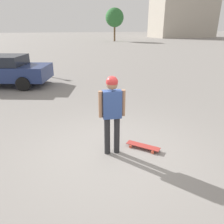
{
  "coord_description": "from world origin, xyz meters",
  "views": [
    {
      "loc": [
        1.29,
        4.19,
        2.74
      ],
      "look_at": [
        0.0,
        0.0,
        1.01
      ],
      "focal_mm": 35.0,
      "sensor_mm": 36.0,
      "label": 1
    }
  ],
  "objects": [
    {
      "name": "ground_plane",
      "position": [
        0.0,
        0.0,
        0.0
      ],
      "size": [
        220.0,
        220.0,
        0.0
      ],
      "primitive_type": "plane",
      "color": "gray"
    },
    {
      "name": "person",
      "position": [
        0.0,
        0.0,
        1.11
      ],
      "size": [
        0.58,
        0.25,
        1.8
      ],
      "rotation": [
        0.0,
        0.0,
        3.03
      ],
      "color": "#262628",
      "rests_on": "ground_plane"
    },
    {
      "name": "skateboard",
      "position": [
        -0.76,
        0.06,
        0.07
      ],
      "size": [
        0.7,
        0.71,
        0.09
      ],
      "rotation": [
        0.0,
        0.0,
        -0.79
      ],
      "color": "#A5332D",
      "rests_on": "ground_plane"
    },
    {
      "name": "car_parked_near",
      "position": [
        3.32,
        -7.51,
        0.76
      ],
      "size": [
        4.96,
        3.27,
        1.46
      ],
      "rotation": [
        0.0,
        0.0,
        -0.33
      ],
      "color": "navy",
      "rests_on": "ground_plane"
    },
    {
      "name": "tree_distant",
      "position": [
        -12.39,
        -38.7,
        4.27
      ],
      "size": [
        3.46,
        3.46,
        6.02
      ],
      "color": "brown",
      "rests_on": "ground_plane"
    }
  ]
}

